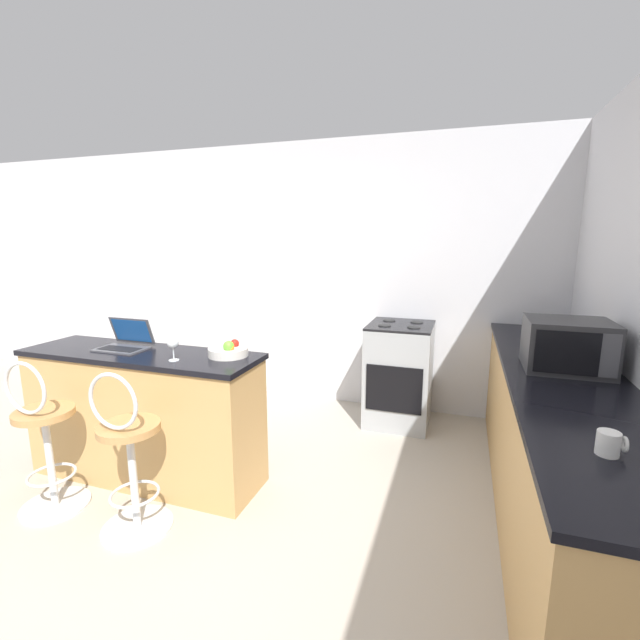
{
  "coord_description": "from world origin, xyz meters",
  "views": [
    {
      "loc": [
        1.62,
        -1.65,
        1.68
      ],
      "look_at": [
        0.53,
        1.58,
        1.02
      ],
      "focal_mm": 24.0,
      "sensor_mm": 36.0,
      "label": 1
    }
  ],
  "objects_px": {
    "storage_jar": "(573,340)",
    "stove_range": "(399,374)",
    "mug_white": "(609,443)",
    "laptop": "(126,341)",
    "fruit_bowl": "(229,351)",
    "microwave": "(567,345)",
    "toaster": "(542,329)",
    "wine_glass_tall": "(173,344)",
    "bar_stool_far": "(129,458)",
    "bar_stool_near": "(45,441)"
  },
  "relations": [
    {
      "from": "stove_range",
      "to": "mug_white",
      "type": "distance_m",
      "value": 2.4
    },
    {
      "from": "toaster",
      "to": "fruit_bowl",
      "type": "bearing_deg",
      "value": -151.91
    },
    {
      "from": "mug_white",
      "to": "stove_range",
      "type": "bearing_deg",
      "value": 116.0
    },
    {
      "from": "bar_stool_near",
      "to": "mug_white",
      "type": "height_order",
      "value": "mug_white"
    },
    {
      "from": "laptop",
      "to": "storage_jar",
      "type": "relative_size",
      "value": 1.82
    },
    {
      "from": "microwave",
      "to": "fruit_bowl",
      "type": "xyz_separation_m",
      "value": [
        -2.01,
        -0.37,
        -0.11
      ]
    },
    {
      "from": "fruit_bowl",
      "to": "bar_stool_near",
      "type": "bearing_deg",
      "value": -147.68
    },
    {
      "from": "microwave",
      "to": "wine_glass_tall",
      "type": "height_order",
      "value": "microwave"
    },
    {
      "from": "microwave",
      "to": "mug_white",
      "type": "relative_size",
      "value": 4.74
    },
    {
      "from": "mug_white",
      "to": "laptop",
      "type": "bearing_deg",
      "value": 166.49
    },
    {
      "from": "storage_jar",
      "to": "wine_glass_tall",
      "type": "height_order",
      "value": "storage_jar"
    },
    {
      "from": "bar_stool_far",
      "to": "laptop",
      "type": "xyz_separation_m",
      "value": [
        -0.47,
        0.55,
        0.52
      ]
    },
    {
      "from": "toaster",
      "to": "wine_glass_tall",
      "type": "height_order",
      "value": "toaster"
    },
    {
      "from": "bar_stool_far",
      "to": "storage_jar",
      "type": "distance_m",
      "value": 2.85
    },
    {
      "from": "bar_stool_near",
      "to": "laptop",
      "type": "relative_size",
      "value": 2.9
    },
    {
      "from": "laptop",
      "to": "mug_white",
      "type": "distance_m",
      "value": 2.81
    },
    {
      "from": "bar_stool_far",
      "to": "toaster",
      "type": "bearing_deg",
      "value": 35.87
    },
    {
      "from": "bar_stool_far",
      "to": "mug_white",
      "type": "distance_m",
      "value": 2.31
    },
    {
      "from": "laptop",
      "to": "microwave",
      "type": "distance_m",
      "value": 2.83
    },
    {
      "from": "laptop",
      "to": "toaster",
      "type": "distance_m",
      "value": 2.99
    },
    {
      "from": "laptop",
      "to": "fruit_bowl",
      "type": "relative_size",
      "value": 1.31
    },
    {
      "from": "microwave",
      "to": "stove_range",
      "type": "xyz_separation_m",
      "value": [
        -1.1,
        1.04,
        -0.61
      ]
    },
    {
      "from": "microwave",
      "to": "stove_range",
      "type": "distance_m",
      "value": 1.63
    },
    {
      "from": "laptop",
      "to": "mug_white",
      "type": "bearing_deg",
      "value": -13.51
    },
    {
      "from": "toaster",
      "to": "storage_jar",
      "type": "distance_m",
      "value": 0.32
    },
    {
      "from": "toaster",
      "to": "fruit_bowl",
      "type": "distance_m",
      "value": 2.25
    },
    {
      "from": "bar_stool_far",
      "to": "toaster",
      "type": "xyz_separation_m",
      "value": [
        2.3,
        1.66,
        0.56
      ]
    },
    {
      "from": "storage_jar",
      "to": "stove_range",
      "type": "bearing_deg",
      "value": 152.46
    },
    {
      "from": "fruit_bowl",
      "to": "laptop",
      "type": "bearing_deg",
      "value": -176.39
    },
    {
      "from": "bar_stool_near",
      "to": "toaster",
      "type": "xyz_separation_m",
      "value": [
        2.94,
        1.66,
        0.56
      ]
    },
    {
      "from": "wine_glass_tall",
      "to": "bar_stool_far",
      "type": "bearing_deg",
      "value": -95.29
    },
    {
      "from": "bar_stool_near",
      "to": "storage_jar",
      "type": "relative_size",
      "value": 5.28
    },
    {
      "from": "laptop",
      "to": "storage_jar",
      "type": "height_order",
      "value": "laptop"
    },
    {
      "from": "toaster",
      "to": "stove_range",
      "type": "relative_size",
      "value": 0.29
    },
    {
      "from": "toaster",
      "to": "laptop",
      "type": "bearing_deg",
      "value": -158.16
    },
    {
      "from": "laptop",
      "to": "mug_white",
      "type": "xyz_separation_m",
      "value": [
        2.73,
        -0.66,
        -0.01
      ]
    },
    {
      "from": "storage_jar",
      "to": "microwave",
      "type": "bearing_deg",
      "value": -106.24
    },
    {
      "from": "microwave",
      "to": "wine_glass_tall",
      "type": "xyz_separation_m",
      "value": [
        -2.28,
        -0.57,
        -0.04
      ]
    },
    {
      "from": "bar_stool_far",
      "to": "fruit_bowl",
      "type": "relative_size",
      "value": 3.79
    },
    {
      "from": "stove_range",
      "to": "wine_glass_tall",
      "type": "height_order",
      "value": "wine_glass_tall"
    },
    {
      "from": "laptop",
      "to": "wine_glass_tall",
      "type": "bearing_deg",
      "value": -16.74
    },
    {
      "from": "toaster",
      "to": "stove_range",
      "type": "bearing_deg",
      "value": 162.26
    },
    {
      "from": "mug_white",
      "to": "toaster",
      "type": "bearing_deg",
      "value": 88.59
    },
    {
      "from": "bar_stool_near",
      "to": "fruit_bowl",
      "type": "bearing_deg",
      "value": 32.32
    },
    {
      "from": "storage_jar",
      "to": "laptop",
      "type": "bearing_deg",
      "value": -164.27
    },
    {
      "from": "bar_stool_near",
      "to": "stove_range",
      "type": "bearing_deg",
      "value": 47.07
    },
    {
      "from": "storage_jar",
      "to": "toaster",
      "type": "bearing_deg",
      "value": 116.03
    },
    {
      "from": "microwave",
      "to": "stove_range",
      "type": "height_order",
      "value": "microwave"
    },
    {
      "from": "fruit_bowl",
      "to": "mug_white",
      "type": "bearing_deg",
      "value": -19.93
    },
    {
      "from": "laptop",
      "to": "mug_white",
      "type": "height_order",
      "value": "laptop"
    }
  ]
}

